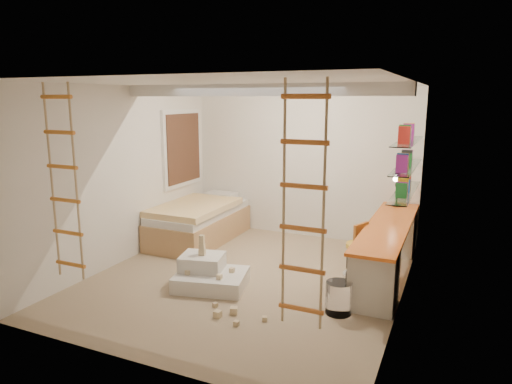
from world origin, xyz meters
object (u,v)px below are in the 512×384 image
at_px(play_platform, 209,275).
at_px(swivel_chair, 361,258).
at_px(bed, 200,222).
at_px(desk, 387,248).

bearing_deg(play_platform, swivel_chair, 31.96).
bearing_deg(play_platform, bed, 124.29).
relative_size(swivel_chair, play_platform, 0.76).
bearing_deg(bed, play_platform, -55.71).
xyz_separation_m(bed, swivel_chair, (2.88, -0.57, -0.04)).
height_order(desk, bed, desk).
height_order(bed, swivel_chair, swivel_chair).
xyz_separation_m(desk, bed, (-3.20, 0.36, -0.07)).
xyz_separation_m(bed, play_platform, (1.13, -1.66, -0.17)).
xyz_separation_m(desk, swivel_chair, (-0.32, -0.21, -0.11)).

